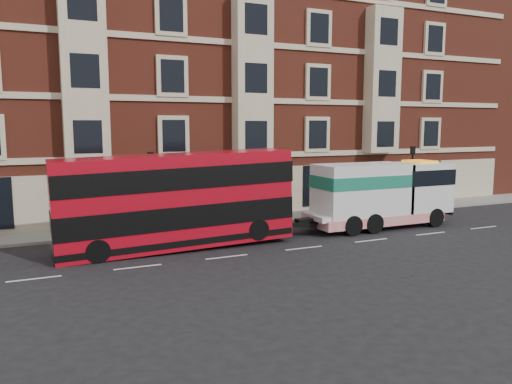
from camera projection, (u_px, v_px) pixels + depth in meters
ground at (304, 248)px, 24.21m from camera, size 120.00×120.00×0.00m
sidewalk at (244, 220)px, 30.99m from camera, size 90.00×3.00×0.15m
victorian_terrace at (211, 68)px, 36.65m from camera, size 45.00×12.00×20.40m
lamp_post_west at (151, 186)px, 27.04m from camera, size 0.35×0.15×4.35m
lamp_post_east at (412, 173)px, 34.32m from camera, size 0.35×0.15×4.35m
double_decker_bus at (176, 199)px, 23.89m from camera, size 11.27×2.59×4.56m
tow_truck at (380, 194)px, 28.82m from camera, size 9.02×2.67×3.76m
pedestrian at (73, 216)px, 27.28m from camera, size 0.69×0.56×1.64m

